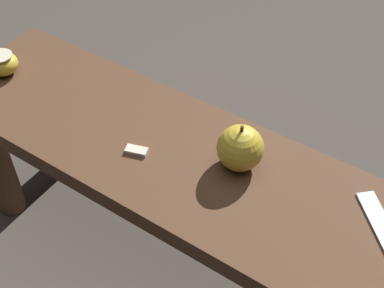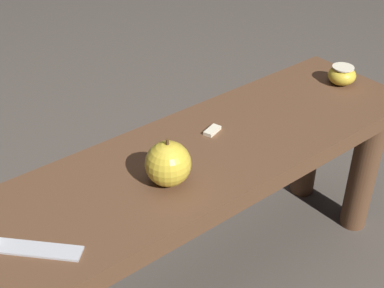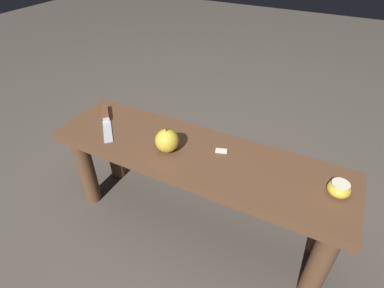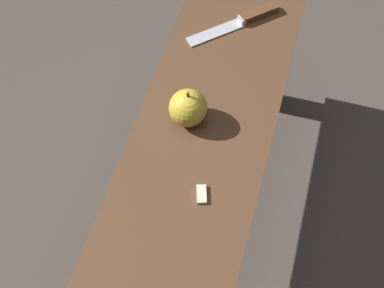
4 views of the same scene
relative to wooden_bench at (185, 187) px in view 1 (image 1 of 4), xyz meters
name	(u,v)px [view 1 (image 1 of 4)]	position (x,y,z in m)	size (l,w,h in m)	color
ground_plane	(186,271)	(0.00, 0.00, -0.31)	(8.00, 8.00, 0.00)	#4C443D
wooden_bench	(185,187)	(0.00, 0.00, 0.00)	(1.10, 0.31, 0.40)	brown
apple_whole	(240,148)	(-0.09, -0.04, 0.13)	(0.09, 0.09, 0.10)	gold
apple_cut	(2,64)	(0.47, 0.01, 0.11)	(0.07, 0.07, 0.05)	gold
apple_slice_near_knife	(137,151)	(0.08, 0.04, 0.09)	(0.05, 0.03, 0.01)	beige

